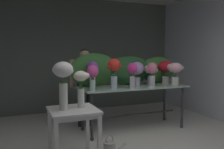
% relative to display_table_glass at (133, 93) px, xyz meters
% --- Properties ---
extents(ground_plane, '(8.55, 8.55, 0.00)m').
position_rel_display_table_glass_xyz_m(ground_plane, '(-0.38, 0.09, -0.72)').
color(ground_plane, silver).
extents(wall_back, '(4.97, 0.12, 2.86)m').
position_rel_display_table_glass_xyz_m(wall_back, '(-0.38, 2.03, 0.71)').
color(wall_back, slate).
rests_on(wall_back, ground).
extents(wall_right, '(0.12, 4.01, 2.86)m').
position_rel_display_table_glass_xyz_m(wall_right, '(2.11, 0.09, 0.71)').
color(wall_right, silver).
rests_on(wall_right, ground).
extents(display_table_glass, '(2.07, 0.80, 0.86)m').
position_rel_display_table_glass_xyz_m(display_table_glass, '(0.00, 0.00, 0.00)').
color(display_table_glass, '#B5D5C0').
rests_on(display_table_glass, ground).
extents(side_table_white, '(0.64, 0.64, 0.76)m').
position_rel_display_table_glass_xyz_m(side_table_white, '(-1.42, -1.02, -0.07)').
color(side_table_white, white).
rests_on(side_table_white, ground).
extents(florist, '(0.61, 0.24, 1.56)m').
position_rel_display_table_glass_xyz_m(florist, '(-0.81, 0.56, 0.25)').
color(florist, '#232328').
rests_on(florist, ground).
extents(foliage_backdrop, '(2.33, 0.29, 0.64)m').
position_rel_display_table_glass_xyz_m(foliage_backdrop, '(0.04, 0.28, 0.43)').
color(foliage_backdrop, '#387033').
rests_on(foliage_backdrop, display_table_glass).
extents(vase_blush_lilies, '(0.36, 0.28, 0.45)m').
position_rel_display_table_glass_xyz_m(vase_blush_lilies, '(0.80, -0.23, 0.43)').
color(vase_blush_lilies, silver).
rests_on(vase_blush_lilies, display_table_glass).
extents(vase_rosy_ranunculus, '(0.24, 0.20, 0.46)m').
position_rel_display_table_glass_xyz_m(vase_rosy_ranunculus, '(0.33, -0.14, 0.41)').
color(vase_rosy_ranunculus, silver).
rests_on(vase_rosy_ranunculus, display_table_glass).
extents(vase_scarlet_dahlias, '(0.27, 0.23, 0.54)m').
position_rel_display_table_glass_xyz_m(vase_scarlet_dahlias, '(-0.45, -0.12, 0.48)').
color(vase_scarlet_dahlias, silver).
rests_on(vase_scarlet_dahlias, display_table_glass).
extents(vase_lilac_hydrangea, '(0.31, 0.27, 0.47)m').
position_rel_display_table_glass_xyz_m(vase_lilac_hydrangea, '(0.12, 0.07, 0.43)').
color(vase_lilac_hydrangea, silver).
rests_on(vase_lilac_hydrangea, display_table_glass).
extents(vase_ivory_peonies, '(0.29, 0.28, 0.41)m').
position_rel_display_table_glass_xyz_m(vase_ivory_peonies, '(0.45, 0.10, 0.40)').
color(vase_ivory_peonies, silver).
rests_on(vase_ivory_peonies, display_table_glass).
extents(vase_fuchsia_tulips, '(0.21, 0.21, 0.44)m').
position_rel_display_table_glass_xyz_m(vase_fuchsia_tulips, '(-0.89, -0.20, 0.42)').
color(vase_fuchsia_tulips, silver).
rests_on(vase_fuchsia_tulips, display_table_glass).
extents(vase_crimson_freesia, '(0.33, 0.32, 0.48)m').
position_rel_display_table_glass_xyz_m(vase_crimson_freesia, '(0.78, 0.06, 0.46)').
color(vase_crimson_freesia, silver).
rests_on(vase_crimson_freesia, display_table_glass).
extents(vase_violet_stock, '(0.21, 0.21, 0.49)m').
position_rel_display_table_glass_xyz_m(vase_violet_stock, '(-0.79, 0.11, 0.44)').
color(vase_violet_stock, silver).
rests_on(vase_violet_stock, display_table_glass).
extents(vase_magenta_carnations, '(0.18, 0.18, 0.47)m').
position_rel_display_table_glass_xyz_m(vase_magenta_carnations, '(-0.15, -0.25, 0.43)').
color(vase_magenta_carnations, silver).
rests_on(vase_magenta_carnations, display_table_glass).
extents(vase_white_roses_tall, '(0.28, 0.26, 0.64)m').
position_rel_display_table_glass_xyz_m(vase_white_roses_tall, '(-1.55, -1.02, 0.46)').
color(vase_white_roses_tall, silver).
rests_on(vase_white_roses_tall, side_table_white).
extents(vase_cream_lisianthus_tall, '(0.23, 0.19, 0.50)m').
position_rel_display_table_glass_xyz_m(vase_cream_lisianthus_tall, '(-1.29, -0.96, 0.35)').
color(vase_cream_lisianthus_tall, silver).
rests_on(vase_cream_lisianthus_tall, side_table_white).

